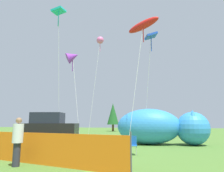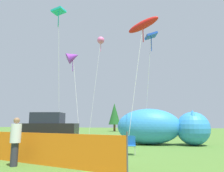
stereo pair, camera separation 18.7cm
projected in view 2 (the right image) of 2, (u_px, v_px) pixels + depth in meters
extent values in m
plane|color=#4C752D|center=(84.00, 152.00, 11.61)|extent=(120.00, 120.00, 0.00)
cube|color=black|center=(50.00, 132.00, 15.56)|extent=(4.14, 2.56, 1.27)
cube|color=#1E232D|center=(48.00, 118.00, 15.74)|extent=(2.43, 2.02, 0.76)
cylinder|color=black|center=(69.00, 140.00, 16.22)|extent=(0.60, 0.36, 0.56)
cylinder|color=black|center=(63.00, 142.00, 14.57)|extent=(0.60, 0.36, 0.56)
cylinder|color=black|center=(38.00, 140.00, 16.34)|extent=(0.60, 0.36, 0.56)
cylinder|color=black|center=(28.00, 142.00, 14.69)|extent=(0.60, 0.36, 0.56)
cube|color=#1959A5|center=(130.00, 146.00, 10.63)|extent=(0.59, 0.59, 0.03)
cube|color=#1959A5|center=(131.00, 140.00, 10.91)|extent=(0.49, 0.11, 0.46)
cylinder|color=#A5A5AD|center=(135.00, 151.00, 10.35)|extent=(0.02, 0.02, 0.44)
cylinder|color=#A5A5AD|center=(126.00, 151.00, 10.40)|extent=(0.02, 0.02, 0.44)
cylinder|color=#A5A5AD|center=(135.00, 150.00, 10.78)|extent=(0.02, 0.02, 0.44)
cylinder|color=#A5A5AD|center=(126.00, 150.00, 10.83)|extent=(0.02, 0.02, 0.44)
ellipsoid|color=#338CD8|center=(149.00, 126.00, 15.84)|extent=(4.78, 2.94, 2.56)
ellipsoid|color=white|center=(149.00, 135.00, 15.74)|extent=(3.08, 2.16, 1.15)
sphere|color=#338CD8|center=(193.00, 128.00, 15.20)|extent=(2.31, 2.31, 2.31)
cone|color=#338CD8|center=(192.00, 115.00, 15.90)|extent=(0.65, 0.65, 0.69)
cone|color=#338CD8|center=(193.00, 115.00, 14.81)|extent=(0.65, 0.65, 0.69)
cube|color=orange|center=(16.00, 147.00, 8.84)|extent=(9.76, 2.18, 1.16)
cylinder|color=#4C4C51|center=(127.00, 153.00, 6.47)|extent=(0.05, 0.05, 1.28)
cylinder|color=#2D2D38|center=(14.00, 154.00, 7.85)|extent=(0.26, 0.26, 0.82)
cylinder|color=silver|center=(16.00, 133.00, 7.97)|extent=(0.38, 0.38, 0.69)
sphere|color=#8C6647|center=(17.00, 121.00, 8.05)|extent=(0.22, 0.22, 0.22)
cylinder|color=silver|center=(76.00, 97.00, 17.38)|extent=(1.54, 1.45, 7.20)
cone|color=purple|center=(73.00, 57.00, 18.86)|extent=(1.60, 1.48, 1.29)
cylinder|color=purple|center=(73.00, 65.00, 18.74)|extent=(0.06, 0.06, 1.20)
cylinder|color=silver|center=(59.00, 75.00, 16.54)|extent=(0.16, 0.65, 10.20)
cube|color=#19B2B2|center=(59.00, 11.00, 17.12)|extent=(0.94, 0.94, 0.38)
cylinder|color=#19B2B2|center=(58.00, 19.00, 17.01)|extent=(0.06, 0.06, 1.20)
cylinder|color=silver|center=(136.00, 81.00, 14.48)|extent=(0.90, 1.83, 8.60)
ellipsoid|color=red|center=(143.00, 25.00, 15.93)|extent=(2.65, 1.62, 1.03)
cylinder|color=red|center=(143.00, 34.00, 15.81)|extent=(0.06, 0.06, 1.20)
cylinder|color=silver|center=(95.00, 86.00, 22.51)|extent=(0.58, 1.76, 10.58)
sphere|color=pink|center=(101.00, 40.00, 24.14)|extent=(0.80, 0.80, 0.80)
cylinder|color=pink|center=(101.00, 46.00, 24.02)|extent=(0.06, 0.06, 1.20)
cylinder|color=silver|center=(148.00, 88.00, 17.26)|extent=(0.85, 0.37, 8.53)
cube|color=blue|center=(151.00, 36.00, 17.70)|extent=(1.16, 1.17, 0.47)
cylinder|color=blue|center=(151.00, 44.00, 17.58)|extent=(0.06, 0.06, 1.20)
cylinder|color=brown|center=(114.00, 128.00, 40.95)|extent=(0.40, 0.40, 1.26)
cone|color=#1E5623|center=(114.00, 114.00, 41.39)|extent=(2.21, 2.21, 4.02)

